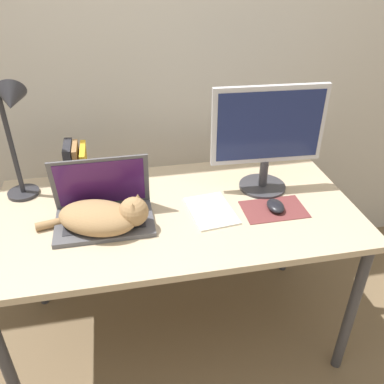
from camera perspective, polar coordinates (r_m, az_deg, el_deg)
The scene contains 11 objects.
wall_back at distance 1.98m, azimuth -5.65°, elevation 21.45°, with size 8.00×0.05×2.60m.
desk at distance 1.68m, azimuth -2.23°, elevation -4.43°, with size 1.45×0.75×0.73m.
laptop at distance 1.59m, azimuth -12.30°, elevation -2.46°, with size 0.37×0.24×0.25m.
cat at distance 1.54m, azimuth -12.31°, elevation -3.39°, with size 0.42×0.28×0.14m.
external_monitor at distance 1.70m, azimuth 10.59°, elevation 7.92°, with size 0.47×0.20×0.46m.
mousepad at distance 1.67m, azimuth 11.41°, elevation -2.39°, with size 0.25×0.16×0.00m.
computer_mouse at distance 1.66m, azimuth 11.64°, elevation -1.92°, with size 0.07×0.10×0.03m.
book_row at distance 1.81m, azimuth -15.92°, elevation 3.43°, with size 0.09×0.17×0.21m.
desk_lamp at distance 1.70m, azimuth -23.80°, elevation 9.05°, with size 0.17×0.17×0.50m.
notepad at distance 1.63m, azimuth 2.69°, elevation -2.64°, with size 0.19×0.25×0.01m.
webcam at distance 1.88m, azimuth -8.72°, elevation 3.61°, with size 0.05×0.05×0.08m.
Camera 1 is at (-0.20, -0.96, 1.66)m, focal length 38.00 mm.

